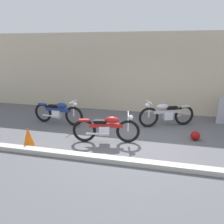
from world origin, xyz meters
name	(u,v)px	position (x,y,z in m)	size (l,w,h in m)	color
ground_plane	(139,143)	(0.00, 0.00, 0.00)	(40.00, 40.00, 0.00)	#56565B
building_wall	(150,73)	(0.00, 3.47, 1.67)	(18.00, 0.30, 3.34)	beige
curb_strip	(132,162)	(0.00, -1.31, 0.06)	(18.00, 0.24, 0.12)	#B7B2A8
helmet	(195,136)	(1.65, 0.62, 0.14)	(0.28, 0.28, 0.28)	maroon
traffic_cone	(28,136)	(-3.07, -0.93, 0.28)	(0.32, 0.32, 0.55)	orange
motorcycle_blue	(58,112)	(-3.10, 1.04, 0.44)	(2.03, 0.57, 0.91)	black
motorcycle_silver	(166,114)	(0.76, 1.71, 0.45)	(1.93, 1.01, 0.93)	black
motorcycle_red	(107,128)	(-0.94, -0.17, 0.43)	(1.98, 0.65, 0.90)	black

